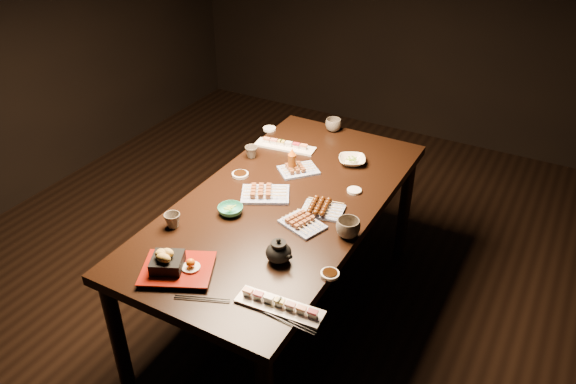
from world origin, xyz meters
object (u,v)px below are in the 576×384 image
object	(u,v)px
dining_table	(283,259)
teacup_far_right	(333,125)
yakitori_plate_left	(298,167)
teacup_near_left	(173,221)
teapot	(279,250)
sushi_platter_near	(280,304)
tempura_tray	(177,262)
condiment_bottle	(292,160)
edamame_bowl_cream	(352,161)
edamame_bowl_green	(230,210)
teacup_far_left	(251,152)
teacup_mid_right	(348,228)
sushi_platter_far	(285,144)
yakitori_plate_right	(303,221)
yakitori_plate_center	(265,191)

from	to	relation	value
dining_table	teacup_far_right	xyz separation A→B (m)	(-0.11, 0.83, 0.41)
yakitori_plate_left	teacup_near_left	size ratio (longest dim) A/B	2.65
teacup_far_right	teapot	xyz separation A→B (m)	(0.33, -1.25, 0.02)
sushi_platter_near	tempura_tray	bearing A→B (deg)	178.70
yakitori_plate_left	condiment_bottle	world-z (taller)	condiment_bottle
sushi_platter_near	teacup_far_right	world-z (taller)	teacup_far_right
dining_table	edamame_bowl_cream	bearing A→B (deg)	65.14
edamame_bowl_green	sushi_platter_near	bearing A→B (deg)	-40.19
yakitori_plate_left	teacup_far_left	size ratio (longest dim) A/B	2.79
tempura_tray	teacup_mid_right	bearing A→B (deg)	22.29
sushi_platter_far	teacup_near_left	bearing A→B (deg)	78.17
edamame_bowl_cream	yakitori_plate_left	bearing A→B (deg)	-134.73
sushi_platter_far	teacup_far_left	size ratio (longest dim) A/B	4.93
sushi_platter_far	edamame_bowl_green	xyz separation A→B (m)	(0.10, -0.72, -0.00)
teapot	yakitori_plate_left	bearing A→B (deg)	125.62
yakitori_plate_right	dining_table	bearing A→B (deg)	161.03
yakitori_plate_left	teacup_far_right	xyz separation A→B (m)	(-0.05, 0.54, 0.01)
edamame_bowl_green	condiment_bottle	size ratio (longest dim) A/B	0.87
yakitori_plate_center	edamame_bowl_cream	distance (m)	0.57
sushi_platter_far	yakitori_plate_center	distance (m)	0.53
yakitori_plate_center	teacup_mid_right	bearing A→B (deg)	-40.28
teacup_near_left	teacup_mid_right	size ratio (longest dim) A/B	0.69
teacup_near_left	teapot	bearing A→B (deg)	2.58
teacup_mid_right	teapot	distance (m)	0.36
yakitori_plate_right	edamame_bowl_cream	distance (m)	0.65
condiment_bottle	yakitori_plate_right	bearing A→B (deg)	-55.78
yakitori_plate_right	teacup_far_left	xyz separation A→B (m)	(-0.56, 0.44, 0.01)
teapot	teacup_near_left	bearing A→B (deg)	-163.50
tempura_tray	teacup_near_left	size ratio (longest dim) A/B	3.82
yakitori_plate_left	teacup_far_left	bearing A→B (deg)	129.73
edamame_bowl_cream	teacup_mid_right	world-z (taller)	teacup_mid_right
yakitori_plate_left	teacup_far_right	bearing A→B (deg)	46.79
edamame_bowl_green	edamame_bowl_cream	size ratio (longest dim) A/B	0.83
yakitori_plate_center	yakitori_plate_left	size ratio (longest dim) A/B	1.18
dining_table	teapot	size ratio (longest dim) A/B	13.59
teacup_far_right	dining_table	bearing A→B (deg)	-82.22
teacup_mid_right	teapot	xyz separation A→B (m)	(-0.19, -0.30, 0.01)
yakitori_plate_right	teacup_mid_right	distance (m)	0.22
sushi_platter_near	teacup_near_left	bearing A→B (deg)	158.29
teacup_far_left	tempura_tray	bearing A→B (deg)	-75.42
sushi_platter_far	teacup_near_left	world-z (taller)	teacup_near_left
sushi_platter_far	teacup_far_right	bearing A→B (deg)	-121.54
sushi_platter_near	yakitori_plate_right	world-z (taller)	yakitori_plate_right
teacup_far_right	edamame_bowl_cream	bearing A→B (deg)	-50.47
yakitori_plate_left	teacup_far_left	distance (m)	0.31
teacup_far_right	sushi_platter_far	bearing A→B (deg)	-114.11
yakitori_plate_left	edamame_bowl_cream	distance (m)	0.31
teacup_mid_right	teapot	size ratio (longest dim) A/B	0.83
edamame_bowl_green	teacup_mid_right	bearing A→B (deg)	10.77
teacup_mid_right	tempura_tray	bearing A→B (deg)	-132.13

